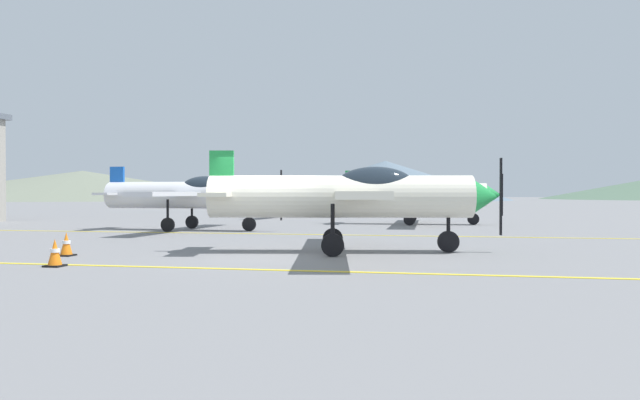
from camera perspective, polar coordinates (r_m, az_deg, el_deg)
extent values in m
plane|color=slate|center=(15.48, -5.46, -5.09)|extent=(400.00, 400.00, 0.00)
cube|color=yellow|center=(12.57, -9.45, -6.43)|extent=(80.00, 0.16, 0.01)
cube|color=yellow|center=(22.34, -0.34, -3.29)|extent=(80.00, 0.16, 0.01)
cylinder|color=silver|center=(15.75, 1.94, 0.33)|extent=(6.93, 2.23, 1.11)
cone|color=#1E8C3F|center=(16.24, 15.38, 0.31)|extent=(0.85, 1.05, 0.94)
cube|color=black|center=(16.34, 16.75, 0.31)|extent=(0.06, 0.13, 2.01)
ellipsoid|color=#1E2833|center=(15.79, 5.23, 1.53)|extent=(2.14, 1.23, 0.91)
cube|color=silver|center=(15.76, 3.41, 0.51)|extent=(2.57, 8.92, 0.16)
cube|color=silver|center=(16.02, -9.28, 0.50)|extent=(1.13, 2.70, 0.10)
cube|color=#1E8C3F|center=(16.03, -9.29, 2.48)|extent=(0.65, 0.22, 1.21)
cylinder|color=black|center=(16.05, 12.06, -2.08)|extent=(0.10, 0.10, 1.01)
cylinder|color=black|center=(16.09, 12.05, -3.88)|extent=(0.58, 0.21, 0.56)
cylinder|color=black|center=(14.67, 1.20, -2.33)|extent=(0.10, 0.10, 1.01)
cylinder|color=black|center=(14.70, 1.20, -4.30)|extent=(0.58, 0.21, 0.56)
cylinder|color=black|center=(16.88, 1.21, -1.93)|extent=(0.10, 0.10, 1.01)
cylinder|color=black|center=(16.91, 1.21, -3.64)|extent=(0.58, 0.21, 0.56)
cylinder|color=silver|center=(25.57, -12.68, 0.46)|extent=(6.88, 1.38, 1.11)
cone|color=blue|center=(24.16, -4.60, 0.46)|extent=(0.74, 0.97, 0.94)
cube|color=black|center=(24.04, -3.69, 0.46)|extent=(0.05, 0.12, 2.01)
ellipsoid|color=#1E2833|center=(25.19, -10.83, 1.22)|extent=(2.05, 0.99, 0.91)
cube|color=silver|center=(25.40, -11.87, 0.57)|extent=(1.46, 8.89, 0.16)
cube|color=silver|center=(27.08, -18.64, 0.56)|extent=(0.81, 2.64, 0.10)
cube|color=blue|center=(27.08, -18.64, 1.73)|extent=(0.64, 0.15, 1.21)
cylinder|color=black|center=(24.49, -6.73, -1.11)|extent=(0.10, 0.10, 1.01)
cylinder|color=black|center=(24.51, -6.73, -2.29)|extent=(0.57, 0.14, 0.56)
cylinder|color=black|center=(24.68, -14.22, -1.11)|extent=(0.10, 0.10, 1.01)
cylinder|color=black|center=(24.70, -14.22, -2.29)|extent=(0.57, 0.14, 0.56)
cylinder|color=black|center=(26.67, -12.03, -0.97)|extent=(0.10, 0.10, 1.01)
cylinder|color=black|center=(26.69, -12.03, -2.06)|extent=(0.57, 0.14, 0.56)
cylinder|color=silver|center=(29.98, 8.93, 0.50)|extent=(6.85, 1.15, 1.11)
cone|color=#1E8C3F|center=(30.11, 16.13, 0.48)|extent=(0.71, 0.95, 0.94)
cube|color=black|center=(30.15, 16.89, 0.48)|extent=(0.04, 0.12, 2.01)
ellipsoid|color=#1E2833|center=(29.97, 10.67, 1.13)|extent=(2.02, 0.92, 0.91)
cube|color=silver|center=(29.97, 9.70, 0.60)|extent=(1.16, 8.86, 0.16)
cube|color=silver|center=(30.23, 3.01, 0.61)|extent=(0.72, 2.62, 0.10)
cube|color=#1E8C3F|center=(30.23, 3.01, 1.66)|extent=(0.63, 0.12, 1.21)
cylinder|color=black|center=(30.04, 14.31, -0.79)|extent=(0.10, 0.10, 1.01)
cylinder|color=black|center=(30.06, 14.31, -1.76)|extent=(0.56, 0.12, 0.56)
cylinder|color=black|center=(28.89, 8.47, -0.84)|extent=(0.10, 0.10, 1.01)
cylinder|color=black|center=(28.91, 8.47, -1.84)|extent=(0.56, 0.12, 0.56)
cylinder|color=black|center=(31.10, 8.62, -0.73)|extent=(0.10, 0.10, 1.01)
cylinder|color=black|center=(31.12, 8.62, -1.66)|extent=(0.56, 0.12, 0.56)
cylinder|color=white|center=(38.78, -3.42, 0.56)|extent=(6.93, 1.91, 1.11)
cone|color=blue|center=(37.59, 1.96, 0.55)|extent=(0.81, 1.02, 0.94)
cube|color=black|center=(37.48, 2.55, 0.55)|extent=(0.05, 0.12, 2.01)
ellipsoid|color=#1E2833|center=(38.47, -2.16, 1.05)|extent=(2.11, 1.14, 0.91)
cube|color=white|center=(38.64, -2.86, 0.63)|extent=(2.15, 8.92, 0.16)
cube|color=white|center=(40.01, -7.59, 0.63)|extent=(1.01, 2.68, 0.10)
cube|color=blue|center=(40.02, -7.59, 1.42)|extent=(0.64, 0.19, 1.21)
cylinder|color=black|center=(37.87, 0.56, -0.46)|extent=(0.10, 0.10, 1.01)
cylinder|color=black|center=(37.88, 0.56, -1.23)|extent=(0.57, 0.19, 0.56)
cylinder|color=black|center=(37.84, -4.31, -0.47)|extent=(0.10, 0.10, 1.01)
cylinder|color=black|center=(37.85, -4.31, -1.23)|extent=(0.57, 0.19, 0.56)
cylinder|color=black|center=(39.90, -3.12, -0.40)|extent=(0.10, 0.10, 1.01)
cylinder|color=black|center=(39.91, -3.12, -1.13)|extent=(0.57, 0.19, 0.56)
cube|color=white|center=(45.22, 4.56, -0.39)|extent=(4.66, 3.19, 0.75)
cube|color=black|center=(45.25, 4.74, 0.43)|extent=(2.81, 2.33, 0.55)
cylinder|color=black|center=(45.78, 2.56, -0.84)|extent=(0.68, 0.43, 0.64)
cylinder|color=black|center=(44.03, 3.05, -0.91)|extent=(0.68, 0.43, 0.64)
cylinder|color=black|center=(46.47, 5.98, -0.82)|extent=(0.68, 0.43, 0.64)
cylinder|color=black|center=(44.74, 6.60, -0.89)|extent=(0.68, 0.43, 0.64)
cube|color=black|center=(13.93, -23.80, -5.72)|extent=(0.36, 0.36, 0.04)
cone|color=orange|center=(13.90, -23.80, -4.51)|extent=(0.29, 0.29, 0.55)
cylinder|color=white|center=(13.90, -23.80, -4.40)|extent=(0.20, 0.20, 0.08)
cube|color=black|center=(16.14, -22.88, -4.84)|extent=(0.36, 0.36, 0.04)
cone|color=orange|center=(16.11, -22.88, -3.79)|extent=(0.29, 0.29, 0.55)
cylinder|color=white|center=(16.11, -22.88, -3.70)|extent=(0.20, 0.20, 0.08)
cone|color=slate|center=(151.88, -21.56, 1.33)|extent=(85.73, 85.73, 6.68)
cone|color=slate|center=(128.15, 6.20, 1.86)|extent=(52.13, 52.13, 8.27)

